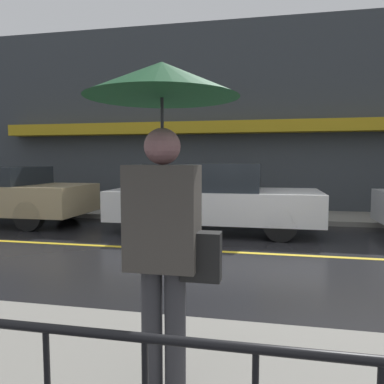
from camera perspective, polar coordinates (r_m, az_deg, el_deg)
ground_plane at (r=6.66m, az=11.02°, el=-9.24°), size 80.00×80.00×0.00m
sidewalk_far at (r=10.66m, az=11.21°, el=-3.61°), size 28.00×2.00×0.12m
lane_marking at (r=6.66m, az=11.02°, el=-9.21°), size 25.20×0.12×0.01m
building_storefront at (r=11.74m, az=11.47°, el=11.00°), size 28.00×0.85×5.82m
pedestrian at (r=2.30m, az=-4.39°, el=7.00°), size 0.94×0.94×2.08m
car_white at (r=8.52m, az=3.05°, el=-0.76°), size 4.66×1.93×1.54m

